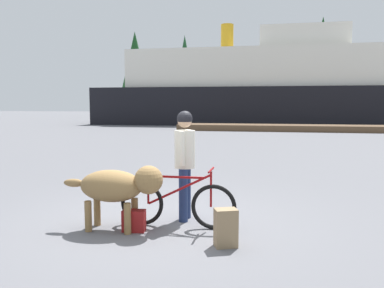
# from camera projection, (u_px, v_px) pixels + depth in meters

# --- Properties ---
(ground_plane) EXTENTS (160.00, 160.00, 0.00)m
(ground_plane) POSITION_uv_depth(u_px,v_px,m) (159.00, 221.00, 6.33)
(ground_plane) COLOR slate
(bicycle) EXTENTS (1.75, 0.44, 0.89)m
(bicycle) POSITION_uv_depth(u_px,v_px,m) (176.00, 203.00, 6.01)
(bicycle) COLOR black
(bicycle) RESTS_ON ground_plane
(person_cyclist) EXTENTS (0.32, 0.53, 1.71)m
(person_cyclist) POSITION_uv_depth(u_px,v_px,m) (185.00, 155.00, 6.33)
(person_cyclist) COLOR navy
(person_cyclist) RESTS_ON ground_plane
(dog) EXTENTS (1.51, 0.54, 0.96)m
(dog) POSITION_uv_depth(u_px,v_px,m) (118.00, 186.00, 5.84)
(dog) COLOR olive
(dog) RESTS_ON ground_plane
(backpack) EXTENTS (0.33, 0.29, 0.49)m
(backpack) POSITION_uv_depth(u_px,v_px,m) (226.00, 228.00, 5.20)
(backpack) COLOR #8C7251
(backpack) RESTS_ON ground_plane
(handbag_pannier) EXTENTS (0.34, 0.21, 0.31)m
(handbag_pannier) POSITION_uv_depth(u_px,v_px,m) (134.00, 221.00, 5.83)
(handbag_pannier) COLOR maroon
(handbag_pannier) RESTS_ON ground_plane
(dock_pier) EXTENTS (16.53, 2.40, 0.40)m
(dock_pier) POSITION_uv_depth(u_px,v_px,m) (302.00, 128.00, 26.92)
(dock_pier) COLOR brown
(dock_pier) RESTS_ON ground_plane
(ferry_boat) EXTENTS (29.43, 8.55, 8.75)m
(ferry_boat) POSITION_uv_depth(u_px,v_px,m) (268.00, 89.00, 35.67)
(ferry_boat) COLOR black
(ferry_boat) RESTS_ON ground_plane
(pine_tree_far_left) EXTENTS (3.89, 3.89, 11.20)m
(pine_tree_far_left) POSITION_uv_depth(u_px,v_px,m) (135.00, 63.00, 53.68)
(pine_tree_far_left) COLOR #4C331E
(pine_tree_far_left) RESTS_ON ground_plane
(pine_tree_center) EXTENTS (3.44, 3.44, 11.29)m
(pine_tree_center) POSITION_uv_depth(u_px,v_px,m) (296.00, 60.00, 50.91)
(pine_tree_center) COLOR #4C331E
(pine_tree_center) RESTS_ON ground_plane
(pine_tree_far_right) EXTENTS (4.38, 4.38, 12.39)m
(pine_tree_far_right) POSITION_uv_depth(u_px,v_px,m) (322.00, 58.00, 50.20)
(pine_tree_far_right) COLOR #4C331E
(pine_tree_far_right) RESTS_ON ground_plane
(pine_tree_mid_back) EXTENTS (3.10, 3.10, 11.52)m
(pine_tree_mid_back) POSITION_uv_depth(u_px,v_px,m) (185.00, 64.00, 58.48)
(pine_tree_mid_back) COLOR #4C331E
(pine_tree_mid_back) RESTS_ON ground_plane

